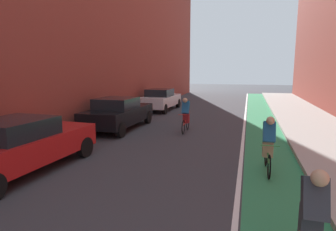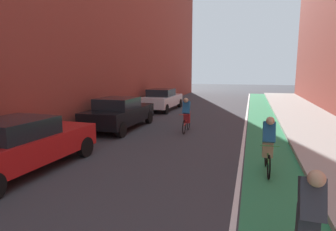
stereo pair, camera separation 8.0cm
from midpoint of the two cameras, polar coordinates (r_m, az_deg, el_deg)
The scene contains 10 objects.
ground_plane at distance 13.65m, azimuth 4.32°, elevation -2.84°, with size 91.81×91.81×0.00m, color #38383D.
bike_lane_paint at distance 15.34m, azimuth 18.90°, elevation -1.98°, with size 1.60×41.73×0.00m, color #2D8451.
lane_divider_stripe at distance 15.32m, azimuth 15.54°, elevation -1.83°, with size 0.12×41.73×0.00m, color white.
sidewalk_right at distance 15.64m, azimuth 28.05°, elevation -2.10°, with size 3.37×41.73×0.14m, color #A8A59E.
parked_sedan_red at distance 8.86m, azimuth -27.48°, elevation -5.21°, with size 2.08×4.60×1.53m.
parked_sedan_black at distance 13.85m, azimuth -9.65°, elevation 0.54°, with size 1.98×4.50×1.53m.
parked_sedan_white at distance 20.14m, azimuth -1.12°, elevation 3.31°, with size 1.93×4.62×1.53m.
cyclist_mid at distance 4.51m, azimuth 27.18°, elevation -17.93°, with size 0.48×1.67×1.59m.
cyclist_trailing at distance 8.32m, azimuth 19.87°, elevation -5.17°, with size 0.48×1.70×1.60m.
cyclist_far at distance 13.01m, azimuth 3.95°, elevation 0.36°, with size 0.48×1.68×1.60m.
Camera 2 is at (2.83, 3.81, 2.82)m, focal length 30.17 mm.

